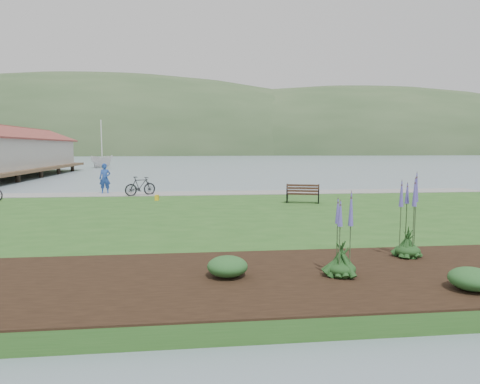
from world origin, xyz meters
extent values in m
plane|color=slate|center=(0.00, 0.00, 0.00)|extent=(600.00, 600.00, 0.00)
cube|color=#26521D|center=(0.00, -2.00, 0.20)|extent=(34.00, 20.00, 0.40)
cube|color=gray|center=(0.00, 6.90, 0.42)|extent=(34.00, 2.20, 0.03)
cube|color=black|center=(3.00, -9.80, 0.42)|extent=(24.00, 4.40, 0.04)
cube|color=#B2ADA3|center=(-20.00, 28.00, 2.50)|extent=(6.40, 28.00, 3.00)
cube|color=black|center=(4.48, 2.04, 0.84)|extent=(1.66, 0.97, 0.05)
cube|color=black|center=(4.40, 1.76, 1.14)|extent=(1.55, 0.59, 0.49)
cube|color=black|center=(3.75, 2.26, 0.62)|extent=(0.21, 0.53, 0.43)
cube|color=black|center=(5.22, 1.83, 0.62)|extent=(0.21, 0.53, 0.43)
imported|color=#204296|center=(-6.06, 7.50, 1.45)|extent=(0.77, 0.54, 2.10)
imported|color=black|center=(-3.86, 6.16, 0.95)|extent=(1.36, 1.85, 1.10)
imported|color=silver|center=(-14.28, 48.11, 0.00)|extent=(12.43, 12.44, 22.98)
cube|color=gold|center=(-2.77, 3.84, 0.54)|extent=(0.21, 0.29, 0.28)
ellipsoid|color=#153A15|center=(2.12, -9.94, 0.59)|extent=(0.62, 0.62, 0.31)
cone|color=#4A439C|center=(2.12, -9.94, 1.51)|extent=(0.32, 0.32, 1.53)
ellipsoid|color=#153A15|center=(4.30, -8.61, 0.59)|extent=(0.62, 0.62, 0.31)
cone|color=#4A439C|center=(4.30, -8.61, 1.75)|extent=(0.36, 0.36, 1.99)
ellipsoid|color=#1E4C21|center=(-0.26, -9.72, 0.65)|extent=(0.85, 0.85, 0.43)
ellipsoid|color=#1E4C21|center=(4.27, -11.10, 0.65)|extent=(0.84, 0.84, 0.42)
camera|label=1|loc=(-1.00, -18.43, 3.14)|focal=32.00mm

